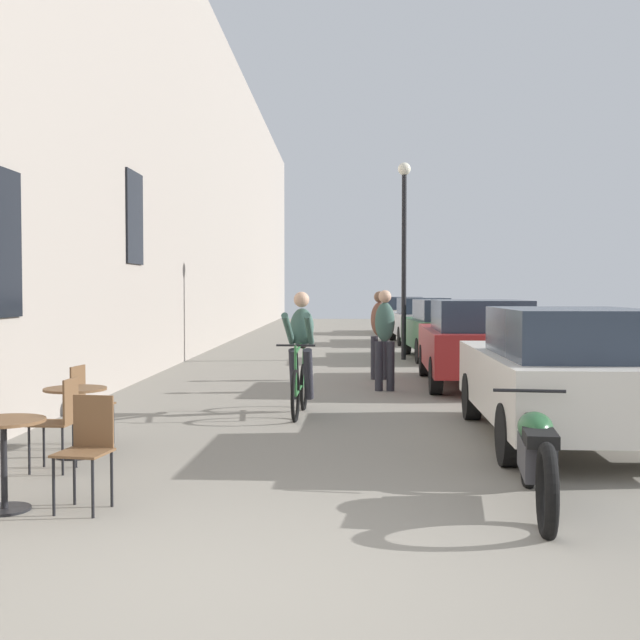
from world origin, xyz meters
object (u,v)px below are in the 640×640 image
object	(u,v)px
parked_car_second	(476,341)
parked_car_third	(445,328)
cafe_table_mid	(75,407)
parked_car_fourth	(421,320)
pedestrian_mid	(380,330)
parked_car_nearest	(562,373)
parked_motorcycle	(537,456)
cafe_table_near	(4,445)
pedestrian_near	(385,334)
cyclist_on_bicycle	(301,356)
cafe_chair_near_toward_wall	(87,444)
parked_car_fifth	(403,314)
street_lamp	(404,235)
cafe_chair_mid_toward_wall	(87,399)
cafe_chair_mid_toward_street	(60,417)

from	to	relation	value
parked_car_second	parked_car_third	size ratio (longest dim) A/B	1.04
cafe_table_mid	parked_car_fourth	size ratio (longest dim) A/B	0.17
pedestrian_mid	parked_car_third	xyz separation A→B (m)	(1.86, 4.66, -0.19)
pedestrian_mid	parked_car_nearest	world-z (taller)	pedestrian_mid
cafe_table_mid	parked_motorcycle	size ratio (longest dim) A/B	0.34
cafe_table_near	pedestrian_mid	bearing A→B (deg)	70.20
cafe_table_mid	pedestrian_mid	world-z (taller)	pedestrian_mid
parked_car_nearest	parked_car_fourth	bearing A→B (deg)	89.80
parked_car_nearest	parked_car_fourth	xyz separation A→B (m)	(0.06, 17.01, -0.02)
cafe_table_mid	pedestrian_near	bearing A→B (deg)	57.83
parked_car_fourth	parked_motorcycle	world-z (taller)	parked_car_fourth
cyclist_on_bicycle	cafe_table_near	bearing A→B (deg)	-112.44
cafe_chair_near_toward_wall	parked_car_fifth	distance (m)	26.58
street_lamp	parked_car_fifth	bearing A→B (deg)	85.86
cafe_table_mid	cyclist_on_bicycle	xyz separation A→B (m)	(2.18, 2.98, 0.29)
pedestrian_near	parked_car_second	distance (m)	1.90
parked_car_fifth	pedestrian_near	bearing A→B (deg)	-95.19
pedestrian_mid	parked_car_third	distance (m)	5.02
parked_car_fifth	parked_car_third	bearing A→B (deg)	-89.30
street_lamp	parked_car_second	xyz separation A→B (m)	(0.90, -5.43, -2.30)
cafe_chair_near_toward_wall	parked_car_third	distance (m)	14.66
parked_car_second	parked_car_fifth	distance (m)	17.89
cafe_chair_mid_toward_wall	parked_car_nearest	bearing A→B (deg)	3.94
pedestrian_mid	parked_car_fifth	xyz separation A→B (m)	(1.71, 16.94, -0.20)
cafe_table_near	parked_car_fifth	distance (m)	26.77
cafe_chair_mid_toward_wall	pedestrian_near	xyz separation A→B (m)	(3.56, 4.95, 0.46)
parked_car_nearest	parked_car_second	size ratio (longest dim) A/B	0.98
cyclist_on_bicycle	cafe_chair_near_toward_wall	bearing A→B (deg)	-106.16
cafe_table_near	cyclist_on_bicycle	size ratio (longest dim) A/B	0.41
cafe_table_near	street_lamp	bearing A→B (deg)	73.20
cafe_chair_near_toward_wall	parked_car_second	bearing A→B (deg)	61.94
cafe_table_mid	cyclist_on_bicycle	distance (m)	3.71
parked_car_fifth	parked_car_second	bearing A→B (deg)	-90.01
cafe_chair_near_toward_wall	street_lamp	world-z (taller)	street_lamp
street_lamp	parked_motorcycle	size ratio (longest dim) A/B	2.29
cafe_table_mid	parked_car_third	size ratio (longest dim) A/B	0.17
pedestrian_mid	parked_car_second	bearing A→B (deg)	-29.10
parked_motorcycle	parked_car_nearest	bearing A→B (deg)	71.05
cyclist_on_bicycle	parked_car_third	distance (m)	9.54
street_lamp	parked_motorcycle	world-z (taller)	street_lamp
parked_car_second	parked_car_fifth	size ratio (longest dim) A/B	1.06
cafe_table_mid	cyclist_on_bicycle	world-z (taller)	cyclist_on_bicycle
parked_motorcycle	pedestrian_near	bearing A→B (deg)	96.47
cyclist_on_bicycle	cafe_table_mid	bearing A→B (deg)	-126.16
cafe_chair_mid_toward_street	parked_car_second	size ratio (longest dim) A/B	0.20
parked_car_nearest	parked_car_fifth	world-z (taller)	parked_car_nearest
cyclist_on_bicycle	parked_car_fifth	distance (m)	21.49
cafe_chair_mid_toward_street	parked_car_third	distance (m)	13.69
parked_car_nearest	street_lamp	bearing A→B (deg)	95.14
cafe_chair_mid_toward_wall	parked_car_fifth	xyz separation A→B (m)	(5.26, 23.67, 0.24)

